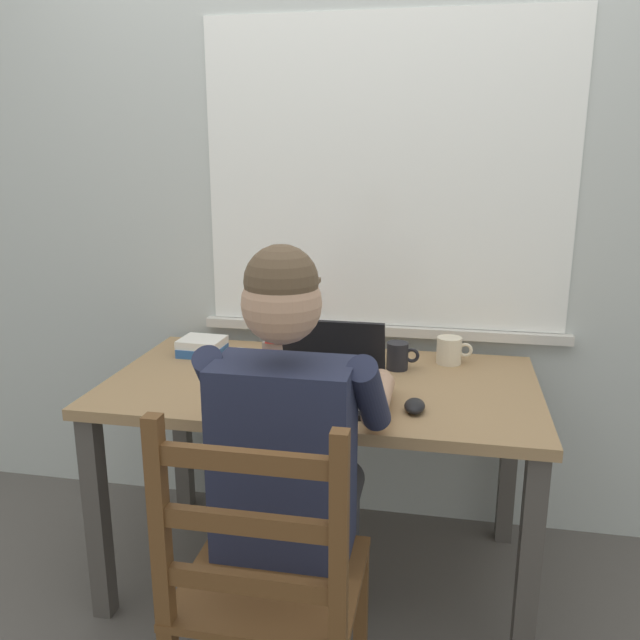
{
  "coord_description": "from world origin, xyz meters",
  "views": [
    {
      "loc": [
        0.39,
        -2.01,
        1.48
      ],
      "look_at": [
        0.0,
        -0.05,
        0.95
      ],
      "focal_mm": 36.94,
      "sensor_mm": 36.0,
      "label": 1
    }
  ],
  "objects_px": {
    "computer_mouse": "(415,406)",
    "wooden_chair": "(267,593)",
    "laptop": "(328,380)",
    "coffee_mug_white": "(239,366)",
    "desk": "(321,407)",
    "book_stack_main": "(288,350)",
    "book_stack_side": "(202,347)",
    "coffee_mug_dark": "(398,356)",
    "coffee_mug_spare": "(450,350)",
    "seated_person": "(294,451)"
  },
  "relations": [
    {
      "from": "wooden_chair",
      "to": "laptop",
      "type": "relative_size",
      "value": 2.91
    },
    {
      "from": "wooden_chair",
      "to": "coffee_mug_dark",
      "type": "height_order",
      "value": "wooden_chair"
    },
    {
      "from": "desk",
      "to": "wooden_chair",
      "type": "height_order",
      "value": "wooden_chair"
    },
    {
      "from": "coffee_mug_dark",
      "to": "book_stack_main",
      "type": "height_order",
      "value": "book_stack_main"
    },
    {
      "from": "laptop",
      "to": "computer_mouse",
      "type": "distance_m",
      "value": 0.28
    },
    {
      "from": "laptop",
      "to": "coffee_mug_white",
      "type": "relative_size",
      "value": 2.85
    },
    {
      "from": "laptop",
      "to": "coffee_mug_white",
      "type": "distance_m",
      "value": 0.32
    },
    {
      "from": "computer_mouse",
      "to": "book_stack_side",
      "type": "bearing_deg",
      "value": 153.77
    },
    {
      "from": "wooden_chair",
      "to": "book_stack_main",
      "type": "height_order",
      "value": "wooden_chair"
    },
    {
      "from": "coffee_mug_dark",
      "to": "book_stack_side",
      "type": "distance_m",
      "value": 0.73
    },
    {
      "from": "coffee_mug_white",
      "to": "book_stack_side",
      "type": "xyz_separation_m",
      "value": [
        -0.22,
        0.25,
        -0.02
      ]
    },
    {
      "from": "laptop",
      "to": "coffee_mug_white",
      "type": "bearing_deg",
      "value": 166.0
    },
    {
      "from": "wooden_chair",
      "to": "book_stack_side",
      "type": "height_order",
      "value": "wooden_chair"
    },
    {
      "from": "book_stack_main",
      "to": "book_stack_side",
      "type": "bearing_deg",
      "value": 175.68
    },
    {
      "from": "wooden_chair",
      "to": "coffee_mug_spare",
      "type": "bearing_deg",
      "value": 68.49
    },
    {
      "from": "seated_person",
      "to": "computer_mouse",
      "type": "distance_m",
      "value": 0.4
    },
    {
      "from": "book_stack_main",
      "to": "book_stack_side",
      "type": "height_order",
      "value": "book_stack_main"
    },
    {
      "from": "wooden_chair",
      "to": "computer_mouse",
      "type": "bearing_deg",
      "value": 60.91
    },
    {
      "from": "desk",
      "to": "book_stack_main",
      "type": "relative_size",
      "value": 6.78
    },
    {
      "from": "desk",
      "to": "book_stack_main",
      "type": "height_order",
      "value": "book_stack_main"
    },
    {
      "from": "wooden_chair",
      "to": "laptop",
      "type": "distance_m",
      "value": 0.69
    },
    {
      "from": "seated_person",
      "to": "book_stack_main",
      "type": "bearing_deg",
      "value": 105.11
    },
    {
      "from": "coffee_mug_dark",
      "to": "coffee_mug_spare",
      "type": "bearing_deg",
      "value": 29.34
    },
    {
      "from": "coffee_mug_dark",
      "to": "book_stack_side",
      "type": "relative_size",
      "value": 0.69
    },
    {
      "from": "laptop",
      "to": "book_stack_main",
      "type": "bearing_deg",
      "value": 123.89
    },
    {
      "from": "computer_mouse",
      "to": "book_stack_main",
      "type": "bearing_deg",
      "value": 141.76
    },
    {
      "from": "coffee_mug_dark",
      "to": "book_stack_side",
      "type": "xyz_separation_m",
      "value": [
        -0.73,
        0.03,
        -0.02
      ]
    },
    {
      "from": "coffee_mug_spare",
      "to": "book_stack_side",
      "type": "bearing_deg",
      "value": -175.4
    },
    {
      "from": "laptop",
      "to": "coffee_mug_spare",
      "type": "height_order",
      "value": "laptop"
    },
    {
      "from": "computer_mouse",
      "to": "coffee_mug_dark",
      "type": "distance_m",
      "value": 0.38
    },
    {
      "from": "coffee_mug_dark",
      "to": "coffee_mug_white",
      "type": "bearing_deg",
      "value": -156.38
    },
    {
      "from": "desk",
      "to": "coffee_mug_white",
      "type": "xyz_separation_m",
      "value": [
        -0.27,
        -0.06,
        0.14
      ]
    },
    {
      "from": "wooden_chair",
      "to": "coffee_mug_spare",
      "type": "distance_m",
      "value": 1.13
    },
    {
      "from": "seated_person",
      "to": "book_stack_side",
      "type": "relative_size",
      "value": 7.69
    },
    {
      "from": "computer_mouse",
      "to": "coffee_mug_white",
      "type": "relative_size",
      "value": 0.86
    },
    {
      "from": "laptop",
      "to": "book_stack_side",
      "type": "relative_size",
      "value": 2.01
    },
    {
      "from": "coffee_mug_dark",
      "to": "book_stack_side",
      "type": "bearing_deg",
      "value": 177.96
    },
    {
      "from": "seated_person",
      "to": "computer_mouse",
      "type": "height_order",
      "value": "seated_person"
    },
    {
      "from": "seated_person",
      "to": "coffee_mug_spare",
      "type": "relative_size",
      "value": 10.04
    },
    {
      "from": "coffee_mug_white",
      "to": "coffee_mug_spare",
      "type": "xyz_separation_m",
      "value": [
        0.68,
        0.32,
        -0.0
      ]
    },
    {
      "from": "coffee_mug_dark",
      "to": "desk",
      "type": "bearing_deg",
      "value": -145.33
    },
    {
      "from": "computer_mouse",
      "to": "book_stack_main",
      "type": "xyz_separation_m",
      "value": [
        -0.47,
        0.37,
        0.03
      ]
    },
    {
      "from": "desk",
      "to": "wooden_chair",
      "type": "distance_m",
      "value": 0.76
    },
    {
      "from": "coffee_mug_white",
      "to": "laptop",
      "type": "bearing_deg",
      "value": -14.0
    },
    {
      "from": "laptop",
      "to": "book_stack_side",
      "type": "height_order",
      "value": "laptop"
    },
    {
      "from": "computer_mouse",
      "to": "wooden_chair",
      "type": "bearing_deg",
      "value": -119.09
    },
    {
      "from": "laptop",
      "to": "book_stack_main",
      "type": "relative_size",
      "value": 1.59
    },
    {
      "from": "desk",
      "to": "book_stack_main",
      "type": "xyz_separation_m",
      "value": [
        -0.15,
        0.17,
        0.14
      ]
    },
    {
      "from": "computer_mouse",
      "to": "coffee_mug_spare",
      "type": "xyz_separation_m",
      "value": [
        0.1,
        0.47,
        0.03
      ]
    },
    {
      "from": "seated_person",
      "to": "book_stack_main",
      "type": "xyz_separation_m",
      "value": [
        -0.17,
        0.63,
        0.08
      ]
    }
  ]
}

